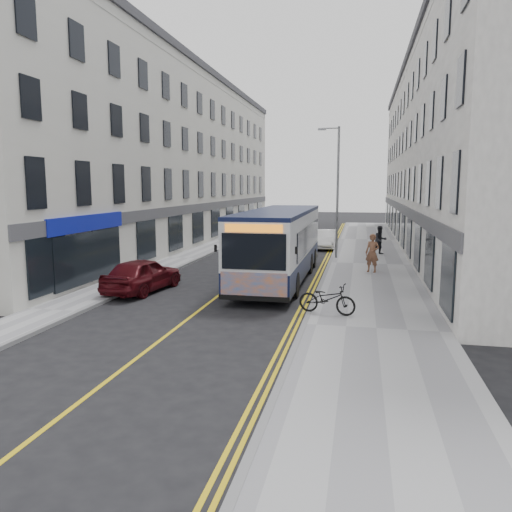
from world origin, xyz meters
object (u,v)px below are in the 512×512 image
at_px(city_bus, 280,242).
at_px(pedestrian_near, 372,253).
at_px(bicycle, 327,299).
at_px(pedestrian_far, 380,240).
at_px(car_white, 325,239).
at_px(car_maroon, 142,275).
at_px(streetlamp, 336,188).

distance_m(city_bus, pedestrian_near, 5.17).
bearing_deg(city_bus, bicycle, -66.71).
height_order(pedestrian_far, car_white, pedestrian_far).
xyz_separation_m(bicycle, pedestrian_near, (1.68, 8.91, 0.45)).
bearing_deg(car_white, car_maroon, -112.57).
relative_size(pedestrian_near, car_maroon, 0.45).
height_order(streetlamp, pedestrian_near, streetlamp).
distance_m(city_bus, pedestrian_far, 10.91).
distance_m(streetlamp, city_bus, 8.27).
distance_m(bicycle, car_maroon, 8.42).
distance_m(city_bus, bicycle, 6.88).
bearing_deg(car_white, pedestrian_near, -74.01).
bearing_deg(pedestrian_far, pedestrian_near, -122.26).
bearing_deg(pedestrian_far, streetlamp, -169.61).
height_order(streetlamp, car_maroon, streetlamp).
height_order(streetlamp, bicycle, streetlamp).
relative_size(city_bus, car_maroon, 2.68).
bearing_deg(pedestrian_near, bicycle, -78.84).
height_order(bicycle, pedestrian_near, pedestrian_near).
bearing_deg(pedestrian_far, bicycle, -125.33).
distance_m(car_white, car_maroon, 17.83).
height_order(city_bus, car_white, city_bus).
bearing_deg(bicycle, pedestrian_far, 5.64).
xyz_separation_m(bicycle, pedestrian_far, (2.32, 15.89, 0.39)).
distance_m(pedestrian_far, car_maroon, 16.85).
xyz_separation_m(streetlamp, car_maroon, (-7.57, -11.19, -3.64)).
height_order(pedestrian_near, pedestrian_far, pedestrian_near).
xyz_separation_m(city_bus, pedestrian_near, (4.36, 2.68, -0.74)).
xyz_separation_m(city_bus, pedestrian_far, (5.00, 9.66, -0.81)).
xyz_separation_m(streetlamp, bicycle, (0.45, -13.77, -3.73)).
relative_size(streetlamp, city_bus, 0.69).
xyz_separation_m(pedestrian_near, car_maroon, (-9.70, -6.32, -0.36)).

